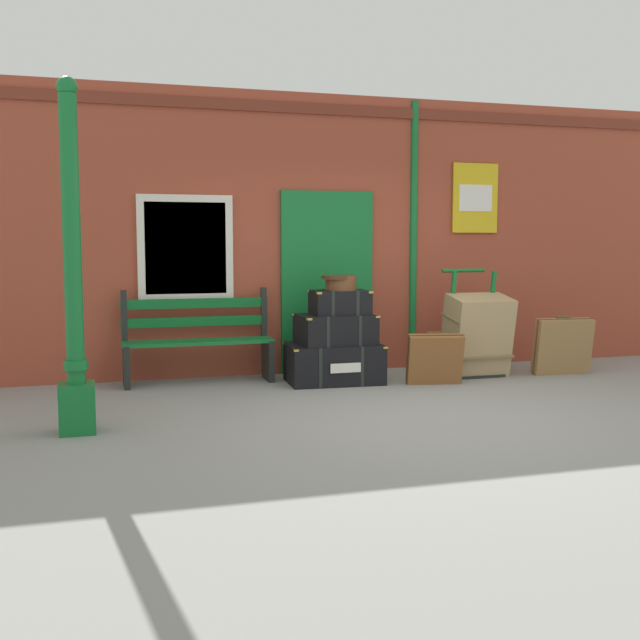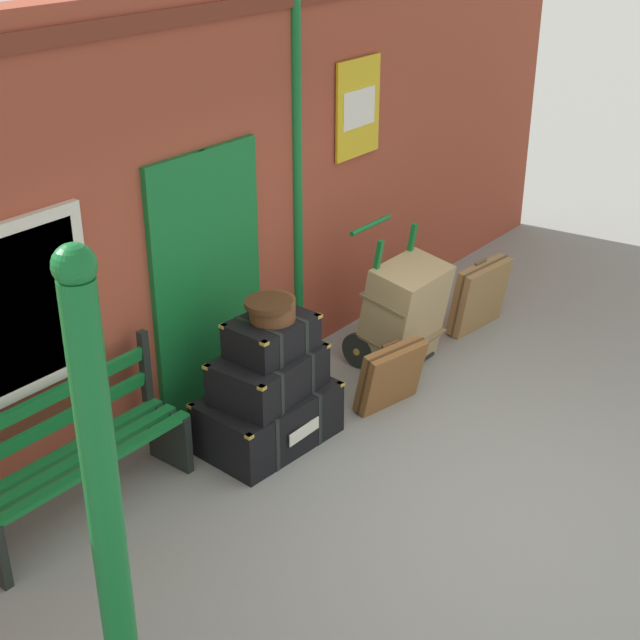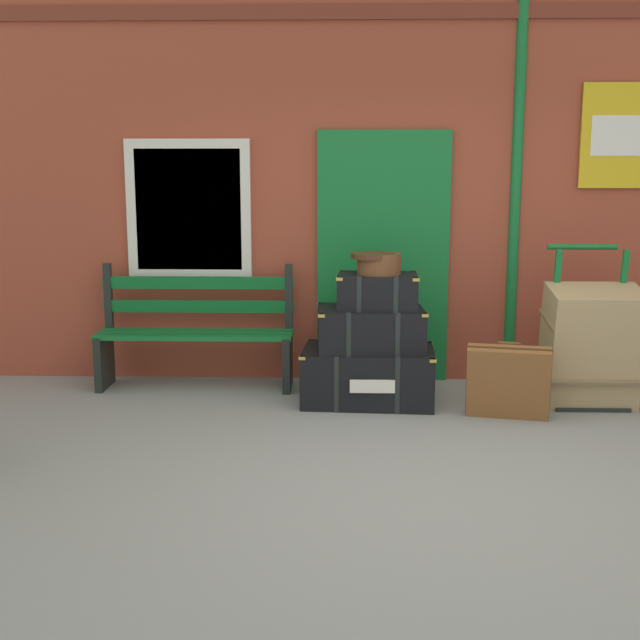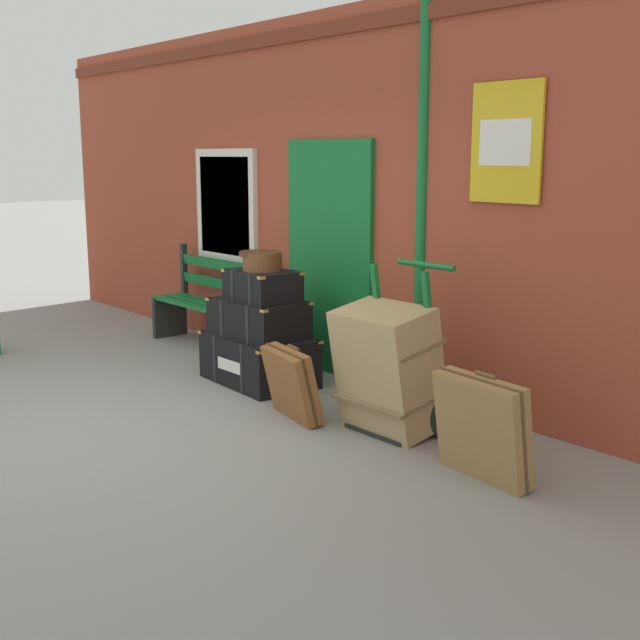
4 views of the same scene
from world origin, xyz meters
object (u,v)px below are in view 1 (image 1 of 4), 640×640
(round_hatbox, at_px, (340,282))
(large_brown_trunk, at_px, (477,335))
(steamer_trunk_base, at_px, (334,363))
(suitcase_umber, at_px, (563,346))
(suitcase_beige, at_px, (435,359))
(steamer_trunk_middle, at_px, (335,329))
(porters_trolley, at_px, (470,350))
(platform_bench, at_px, (198,342))
(steamer_trunk_top, at_px, (340,302))
(lamp_post, at_px, (74,302))

(round_hatbox, height_order, large_brown_trunk, round_hatbox)
(steamer_trunk_base, xyz_separation_m, suitcase_umber, (2.67, -0.27, 0.12))
(round_hatbox, distance_m, large_brown_trunk, 1.73)
(suitcase_umber, bearing_deg, suitcase_beige, -174.70)
(steamer_trunk_middle, relative_size, porters_trolley, 0.69)
(large_brown_trunk, bearing_deg, steamer_trunk_middle, 177.22)
(platform_bench, height_order, suitcase_umber, platform_bench)
(round_hatbox, distance_m, suitcase_beige, 1.31)
(porters_trolley, distance_m, suitcase_beige, 0.85)
(platform_bench, bearing_deg, large_brown_trunk, -9.45)
(large_brown_trunk, bearing_deg, round_hatbox, 177.13)
(steamer_trunk_top, bearing_deg, large_brown_trunk, -3.07)
(round_hatbox, xyz_separation_m, large_brown_trunk, (1.61, -0.08, -0.62))
(porters_trolley, bearing_deg, suitcase_beige, -143.11)
(platform_bench, relative_size, porters_trolley, 1.33)
(lamp_post, bearing_deg, round_hatbox, 29.21)
(round_hatbox, distance_m, suitcase_umber, 2.73)
(steamer_trunk_top, height_order, porters_trolley, porters_trolley)
(steamer_trunk_middle, bearing_deg, suitcase_beige, -23.12)
(lamp_post, xyz_separation_m, steamer_trunk_base, (2.63, 1.51, -0.83))
(steamer_trunk_base, bearing_deg, porters_trolley, 2.95)
(platform_bench, distance_m, round_hatbox, 1.67)
(lamp_post, height_order, large_brown_trunk, lamp_post)
(steamer_trunk_middle, height_order, round_hatbox, round_hatbox)
(lamp_post, relative_size, porters_trolley, 2.30)
(large_brown_trunk, bearing_deg, steamer_trunk_base, 177.06)
(steamer_trunk_base, distance_m, steamer_trunk_top, 0.66)
(steamer_trunk_base, distance_m, large_brown_trunk, 1.69)
(steamer_trunk_middle, xyz_separation_m, steamer_trunk_top, (0.05, 0.01, 0.29))
(lamp_post, relative_size, large_brown_trunk, 2.95)
(porters_trolley, distance_m, large_brown_trunk, 0.26)
(steamer_trunk_top, relative_size, large_brown_trunk, 0.67)
(steamer_trunk_middle, xyz_separation_m, suitcase_beige, (0.98, -0.42, -0.31))
(suitcase_umber, bearing_deg, lamp_post, -166.78)
(platform_bench, bearing_deg, round_hatbox, -16.35)
(round_hatbox, bearing_deg, steamer_trunk_top, 96.56)
(steamer_trunk_top, xyz_separation_m, suitcase_beige, (0.93, -0.42, -0.60))
(porters_trolley, height_order, suitcase_umber, porters_trolley)
(steamer_trunk_base, xyz_separation_m, suitcase_beige, (0.99, -0.42, 0.06))
(large_brown_trunk, xyz_separation_m, suitcase_umber, (1.00, -0.18, -0.14))
(large_brown_trunk, bearing_deg, suitcase_beige, -153.55)
(platform_bench, bearing_deg, suitcase_umber, -9.68)
(lamp_post, height_order, suitcase_umber, lamp_post)
(suitcase_umber, distance_m, suitcase_beige, 1.68)
(suitcase_beige, bearing_deg, steamer_trunk_top, 155.45)
(steamer_trunk_middle, distance_m, steamer_trunk_top, 0.29)
(large_brown_trunk, bearing_deg, platform_bench, 170.55)
(porters_trolley, distance_m, suitcase_umber, 1.06)
(lamp_post, height_order, porters_trolley, lamp_post)
(suitcase_umber, bearing_deg, round_hatbox, 174.23)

